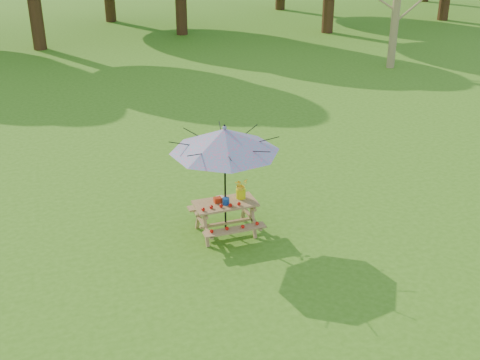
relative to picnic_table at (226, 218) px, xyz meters
name	(u,v)px	position (x,y,z in m)	size (l,w,h in m)	color
ground	(357,288)	(1.50, -2.51, -0.33)	(120.00, 120.00, 0.00)	#3D7215
picnic_table	(226,218)	(0.00, 0.00, 0.00)	(1.20, 1.32, 0.67)	olive
patio_umbrella	(225,140)	(0.00, 0.00, 1.62)	(2.45, 2.45, 2.25)	black
produce_bins	(222,200)	(-0.06, 0.02, 0.40)	(0.26, 0.35, 0.13)	red
tomatoes_row	(221,206)	(-0.15, -0.18, 0.38)	(0.77, 0.13, 0.07)	red
flower_bucket	(241,188)	(0.35, 0.09, 0.56)	(0.32, 0.30, 0.42)	#E3E80C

